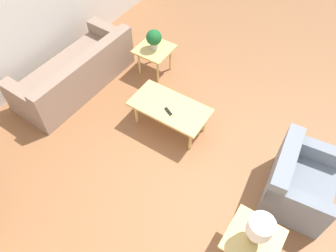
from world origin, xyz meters
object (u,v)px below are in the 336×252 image
(side_table_plant, at_px, (154,52))
(side_table_lamp, at_px, (253,241))
(coffee_table, at_px, (170,109))
(potted_plant, at_px, (154,38))
(armchair, at_px, (298,182))
(table_lamp, at_px, (260,229))
(sofa, at_px, (76,74))

(side_table_plant, xyz_separation_m, side_table_lamp, (-2.76, 2.10, 0.00))
(coffee_table, height_order, potted_plant, potted_plant)
(armchair, relative_size, table_lamp, 2.53)
(side_table_plant, bearing_deg, armchair, 160.73)
(coffee_table, relative_size, table_lamp, 2.82)
(armchair, relative_size, side_table_lamp, 1.82)
(sofa, bearing_deg, side_table_plant, 140.47)
(side_table_plant, distance_m, table_lamp, 3.48)
(side_table_plant, bearing_deg, side_table_lamp, 142.77)
(sofa, height_order, side_table_lamp, sofa)
(coffee_table, distance_m, potted_plant, 1.34)
(coffee_table, relative_size, side_table_lamp, 2.03)
(coffee_table, height_order, table_lamp, table_lamp)
(sofa, bearing_deg, side_table_lamp, 75.46)
(table_lamp, bearing_deg, side_table_plant, -37.23)
(armchair, distance_m, coffee_table, 2.02)
(side_table_lamp, distance_m, potted_plant, 3.48)
(armchair, height_order, side_table_lamp, armchair)
(table_lamp, bearing_deg, coffee_table, -32.40)
(coffee_table, xyz_separation_m, potted_plant, (0.92, -0.93, 0.32))
(side_table_plant, xyz_separation_m, potted_plant, (0.00, 0.00, 0.28))
(sofa, xyz_separation_m, side_table_lamp, (-3.66, 1.06, 0.16))
(side_table_plant, relative_size, side_table_lamp, 1.00)
(sofa, xyz_separation_m, side_table_plant, (-0.90, -1.04, 0.16))
(sofa, height_order, table_lamp, table_lamp)
(potted_plant, bearing_deg, side_table_plant, 0.00)
(coffee_table, bearing_deg, side_table_lamp, 147.60)
(coffee_table, bearing_deg, armchair, 177.20)
(potted_plant, height_order, table_lamp, table_lamp)
(sofa, bearing_deg, armchair, 91.76)
(sofa, xyz_separation_m, potted_plant, (-0.90, -1.04, 0.44))
(potted_plant, bearing_deg, sofa, 48.87)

